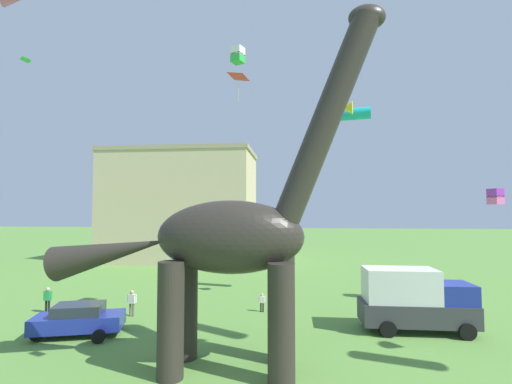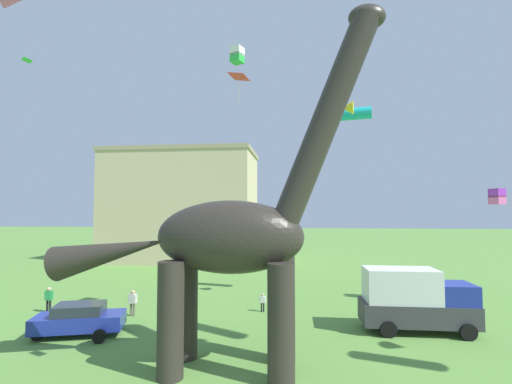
# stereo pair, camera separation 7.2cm
# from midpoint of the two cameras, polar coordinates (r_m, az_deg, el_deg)

# --- Properties ---
(dinosaur_sculpture) EXTENTS (13.67, 2.90, 14.29)m
(dinosaur_sculpture) POSITION_cam_midpoint_polar(r_m,az_deg,el_deg) (14.56, -4.53, -7.03)
(dinosaur_sculpture) COLOR #2D2823
(dinosaur_sculpture) RESTS_ON ground_plane
(parked_sedan_left) EXTENTS (4.53, 2.87, 1.55)m
(parked_sedan_left) POSITION_cam_midpoint_polar(r_m,az_deg,el_deg) (21.10, -26.15, -17.47)
(parked_sedan_left) COLOR navy
(parked_sedan_left) RESTS_ON ground_plane
(parked_box_truck) EXTENTS (5.62, 2.37, 3.20)m
(parked_box_truck) POSITION_cam_midpoint_polar(r_m,az_deg,el_deg) (21.16, 23.42, -15.14)
(parked_box_truck) COLOR #38383D
(parked_box_truck) RESTS_ON ground_plane
(person_vendor_side) EXTENTS (0.42, 0.18, 1.12)m
(person_vendor_side) POSITION_cam_midpoint_polar(r_m,az_deg,el_deg) (23.28, 0.85, -16.67)
(person_vendor_side) COLOR black
(person_vendor_side) RESTS_ON ground_plane
(person_watching_child) EXTENTS (0.57, 0.25, 1.51)m
(person_watching_child) POSITION_cam_midpoint_polar(r_m,az_deg,el_deg) (23.49, -18.98, -15.79)
(person_watching_child) COLOR #6B6056
(person_watching_child) RESTS_ON ground_plane
(person_photographer) EXTENTS (0.57, 0.25, 1.53)m
(person_photographer) POSITION_cam_midpoint_polar(r_m,az_deg,el_deg) (26.28, -29.94, -14.13)
(person_photographer) COLOR black
(person_photographer) RESTS_ON ground_plane
(kite_far_right) EXTENTS (1.04, 1.00, 0.16)m
(kite_far_right) POSITION_cam_midpoint_polar(r_m,az_deg,el_deg) (34.04, -32.49, 17.10)
(kite_far_right) COLOR green
(kite_mid_right) EXTENTS (1.17, 1.42, 1.53)m
(kite_mid_right) POSITION_cam_midpoint_polar(r_m,az_deg,el_deg) (21.24, -2.87, 17.59)
(kite_mid_right) COLOR red
(kite_mid_center) EXTENTS (1.24, 1.24, 1.33)m
(kite_mid_center) POSITION_cam_midpoint_polar(r_m,az_deg,el_deg) (36.62, 33.39, -0.60)
(kite_mid_center) COLOR purple
(kite_apex) EXTENTS (3.14, 2.88, 0.89)m
(kite_apex) POSITION_cam_midpoint_polar(r_m,az_deg,el_deg) (26.77, 14.17, 11.92)
(kite_apex) COLOR #19B2B7
(kite_drifting) EXTENTS (0.47, 0.47, 0.51)m
(kite_drifting) POSITION_cam_midpoint_polar(r_m,az_deg,el_deg) (12.53, -3.06, 20.66)
(kite_drifting) COLOR white
(background_building_block) EXTENTS (18.22, 10.47, 13.68)m
(background_building_block) POSITION_cam_midpoint_polar(r_m,az_deg,el_deg) (46.89, -11.65, -2.07)
(background_building_block) COLOR #CCB78E
(background_building_block) RESTS_ON ground_plane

